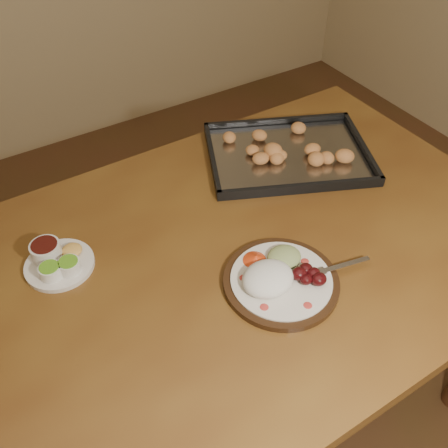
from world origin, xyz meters
TOP-DOWN VIEW (x-y plane):
  - dining_table at (0.09, 0.22)m, footprint 1.51×0.91m
  - dinner_plate at (0.17, 0.09)m, footprint 0.32×0.25m
  - condiment_saucer at (-0.22, 0.38)m, footprint 0.15×0.15m
  - baking_tray at (0.46, 0.44)m, footprint 0.53×0.47m

SIDE VIEW (x-z plane):
  - dining_table at x=0.09m, z-range 0.28..1.03m
  - baking_tray at x=0.46m, z-range 0.74..0.79m
  - dinner_plate at x=0.17m, z-range 0.74..0.80m
  - condiment_saucer at x=-0.22m, z-range 0.74..0.79m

